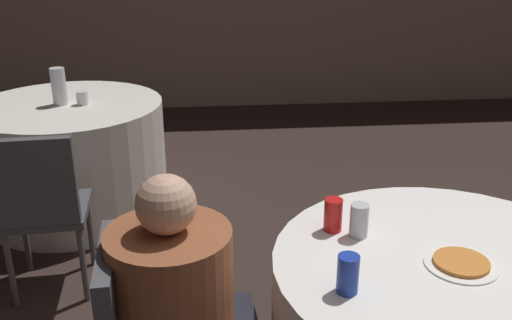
{
  "coord_description": "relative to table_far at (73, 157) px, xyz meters",
  "views": [
    {
      "loc": [
        -0.95,
        -1.47,
        1.73
      ],
      "look_at": [
        -0.74,
        0.77,
        0.83
      ],
      "focal_mm": 40.0,
      "sensor_mm": 36.0,
      "label": 1
    }
  ],
  "objects": [
    {
      "name": "soda_can_red",
      "position": [
        1.31,
        -1.77,
        0.42
      ],
      "size": [
        0.07,
        0.07,
        0.12
      ],
      "color": "red",
      "rests_on": "table_near"
    },
    {
      "name": "chair_far_south",
      "position": [
        0.07,
        -1.01,
        0.17
      ],
      "size": [
        0.43,
        0.43,
        0.88
      ],
      "rotation": [
        0.0,
        0.0,
        0.07
      ],
      "color": "#47474C",
      "rests_on": "ground_plane"
    },
    {
      "name": "soda_can_silver",
      "position": [
        1.39,
        -1.82,
        0.42
      ],
      "size": [
        0.07,
        0.07,
        0.12
      ],
      "color": "silver",
      "rests_on": "table_near"
    },
    {
      "name": "table_far",
      "position": [
        0.0,
        0.0,
        0.0
      ],
      "size": [
        1.2,
        1.2,
        0.73
      ],
      "color": "white",
      "rests_on": "ground_plane"
    },
    {
      "name": "pizza_plate_near",
      "position": [
        1.68,
        -2.04,
        0.37
      ],
      "size": [
        0.24,
        0.24,
        0.02
      ],
      "color": "white",
      "rests_on": "table_near"
    },
    {
      "name": "bottle_far",
      "position": [
        -0.03,
        -0.02,
        0.48
      ],
      "size": [
        0.09,
        0.09,
        0.23
      ],
      "color": "silver",
      "rests_on": "table_far"
    },
    {
      "name": "soda_can_blue",
      "position": [
        1.27,
        -2.15,
        0.42
      ],
      "size": [
        0.07,
        0.07,
        0.12
      ],
      "color": "#1E38A5",
      "rests_on": "table_near"
    },
    {
      "name": "cup_far",
      "position": [
        0.11,
        -0.03,
        0.41
      ],
      "size": [
        0.07,
        0.07,
        0.09
      ],
      "color": "white",
      "rests_on": "table_far"
    }
  ]
}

